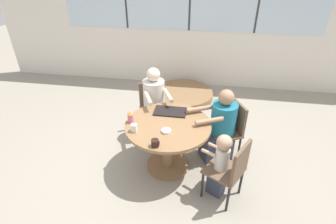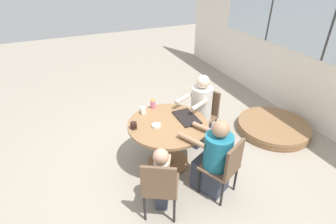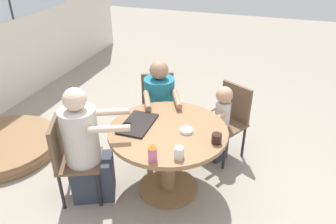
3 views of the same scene
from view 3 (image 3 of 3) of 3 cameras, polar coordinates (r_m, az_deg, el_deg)
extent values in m
plane|color=gray|center=(3.44, 0.00, -13.09)|extent=(16.00, 16.00, 0.00)
cylinder|color=olive|center=(3.02, 0.00, -3.32)|extent=(1.11, 1.11, 0.04)
cylinder|color=olive|center=(3.22, 0.00, -8.67)|extent=(0.14, 0.14, 0.67)
cylinder|color=olive|center=(3.43, 0.00, -12.91)|extent=(0.60, 0.60, 0.03)
cube|color=brown|center=(3.87, -1.53, -0.20)|extent=(0.53, 0.53, 0.03)
cube|color=brown|center=(3.93, -1.84, 3.91)|extent=(0.20, 0.36, 0.42)
cylinder|color=black|center=(3.86, 1.29, -4.04)|extent=(0.03, 0.03, 0.40)
cylinder|color=black|center=(3.83, -3.77, -4.38)|extent=(0.03, 0.03, 0.40)
cylinder|color=black|center=(4.14, 0.61, -1.48)|extent=(0.03, 0.03, 0.40)
cylinder|color=black|center=(4.12, -4.08, -1.78)|extent=(0.03, 0.03, 0.40)
cube|color=brown|center=(3.21, -15.11, -8.26)|extent=(0.53, 0.53, 0.03)
cube|color=brown|center=(3.13, -18.89, -5.08)|extent=(0.36, 0.19, 0.42)
cylinder|color=black|center=(3.45, -11.48, -9.27)|extent=(0.03, 0.03, 0.40)
cylinder|color=black|center=(3.19, -11.91, -13.06)|extent=(0.03, 0.03, 0.40)
cylinder|color=black|center=(3.51, -17.08, -9.42)|extent=(0.03, 0.03, 0.40)
cylinder|color=black|center=(3.25, -18.02, -13.13)|extent=(0.03, 0.03, 0.40)
cube|color=brown|center=(3.69, 9.69, -2.27)|extent=(0.55, 0.55, 0.03)
cube|color=brown|center=(3.71, 11.74, 1.65)|extent=(0.22, 0.35, 0.42)
cylinder|color=black|center=(3.61, 9.77, -7.15)|extent=(0.03, 0.03, 0.40)
cylinder|color=black|center=(3.78, 5.80, -4.94)|extent=(0.03, 0.03, 0.40)
cylinder|color=black|center=(3.84, 13.00, -5.06)|extent=(0.03, 0.03, 0.40)
cylinder|color=black|center=(4.00, 9.12, -3.07)|extent=(0.03, 0.03, 0.40)
cube|color=#333847|center=(3.88, -1.33, -3.57)|extent=(0.51, 0.46, 0.43)
cylinder|color=#1E7089|center=(3.73, -1.51, 2.65)|extent=(0.34, 0.34, 0.45)
sphere|color=#A37A5B|center=(3.59, -1.58, 7.34)|extent=(0.21, 0.21, 0.21)
cylinder|color=#A37A5B|center=(3.43, 1.53, 2.36)|extent=(0.37, 0.22, 0.06)
cylinder|color=#A37A5B|center=(3.40, -3.64, 2.06)|extent=(0.37, 0.22, 0.06)
cube|color=#333847|center=(3.32, -12.84, -10.96)|extent=(0.43, 0.48, 0.43)
cylinder|color=beige|center=(3.05, -15.04, -4.04)|extent=(0.33, 0.33, 0.54)
sphere|color=beige|center=(2.87, -15.98, 2.15)|extent=(0.20, 0.20, 0.20)
cylinder|color=beige|center=(3.06, -9.96, -0.02)|extent=(0.20, 0.35, 0.06)
cylinder|color=beige|center=(2.81, -10.23, -2.92)|extent=(0.20, 0.35, 0.06)
cube|color=#333847|center=(3.75, 8.73, -5.28)|extent=(0.24, 0.23, 0.43)
cylinder|color=beige|center=(3.58, 9.49, -0.38)|extent=(0.16, 0.16, 0.29)
sphere|color=tan|center=(3.48, 9.80, 2.96)|extent=(0.18, 0.18, 0.18)
cylinder|color=tan|center=(3.42, 9.03, -0.73)|extent=(0.18, 0.12, 0.04)
cylinder|color=tan|center=(3.50, 7.19, 0.17)|extent=(0.18, 0.12, 0.04)
cube|color=black|center=(3.08, -5.28, -2.05)|extent=(0.44, 0.26, 0.02)
cylinder|color=black|center=(2.83, 8.47, -4.58)|extent=(0.09, 0.09, 0.09)
torus|color=black|center=(2.87, 8.64, -4.12)|extent=(0.01, 0.06, 0.06)
cylinder|color=#CC668C|center=(2.59, -2.70, -7.36)|extent=(0.07, 0.07, 0.12)
cone|color=orange|center=(2.54, -2.75, -5.89)|extent=(0.08, 0.08, 0.04)
cube|color=silver|center=(2.62, 1.93, -7.14)|extent=(0.07, 0.07, 0.10)
cylinder|color=white|center=(2.96, 3.25, -3.25)|extent=(0.12, 0.12, 0.03)
cylinder|color=olive|center=(4.38, -26.44, -5.97)|extent=(1.22, 1.22, 0.03)
cylinder|color=olive|center=(4.36, -26.52, -5.65)|extent=(1.23, 1.23, 0.03)
cylinder|color=olive|center=(4.35, -26.61, -5.32)|extent=(1.22, 1.22, 0.03)
cylinder|color=olive|center=(4.33, -26.70, -4.99)|extent=(1.23, 1.23, 0.03)
cylinder|color=olive|center=(4.32, -26.78, -4.66)|extent=(1.22, 1.22, 0.03)
camera|label=1|loc=(3.44, 58.41, 21.45)|focal=28.00mm
camera|label=2|loc=(5.16, 27.00, 30.70)|focal=28.00mm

